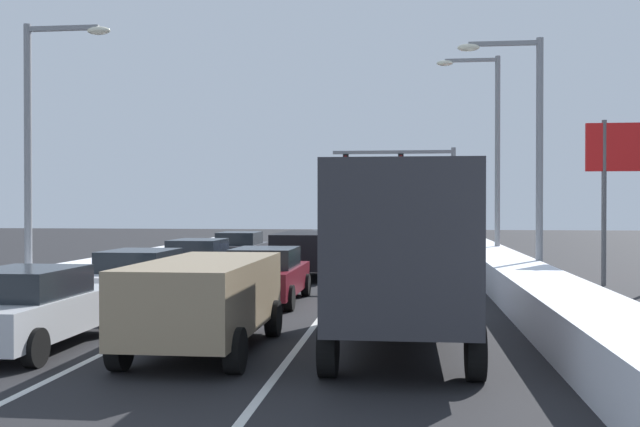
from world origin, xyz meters
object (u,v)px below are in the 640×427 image
Objects in this scene: suv_black_center_lane_third at (307,250)px; sedan_navy_center_lane_fourth at (329,247)px; suv_red_right_lane_fourth at (404,240)px; sedan_charcoal_right_lane_second at (400,270)px; street_lamp_right_near at (527,139)px; box_truck_right_lane_nearest at (402,247)px; traffic_light_gantry at (415,176)px; roadside_sign_right at (636,165)px; sedan_silver_left_lane_nearest at (30,308)px; suv_green_right_lane_third at (397,248)px; street_lamp_left_mid at (40,133)px; street_lamp_right_mid at (489,143)px; suv_tan_center_lane_nearest at (205,296)px; sedan_white_left_lane_second at (141,278)px; sedan_charcoal_left_lane_fourth at (240,249)px; sedan_maroon_center_lane_second at (266,275)px; sedan_gray_left_lane_third at (199,261)px.

suv_black_center_lane_third reaches higher than sedan_navy_center_lane_fourth.
sedan_charcoal_right_lane_second is at bearing -90.38° from suv_red_right_lane_fourth.
sedan_navy_center_lane_fourth is at bearing 125.42° from street_lamp_right_near.
box_truck_right_lane_nearest is 32.29m from traffic_light_gantry.
sedan_navy_center_lane_fourth is at bearing 142.16° from roadside_sign_right.
sedan_silver_left_lane_nearest is (-6.78, -8.93, 0.00)m from sedan_charcoal_right_lane_second.
suv_green_right_lane_third is 0.61× the size of street_lamp_left_mid.
street_lamp_right_mid reaches higher than traffic_light_gantry.
roadside_sign_right is (18.31, 4.67, -0.80)m from street_lamp_left_mid.
traffic_light_gantry is (4.19, 18.97, 3.48)m from suv_black_center_lane_third.
roadside_sign_right is at bearing 47.93° from suv_tan_center_lane_nearest.
sedan_navy_center_lane_fourth is (-3.33, 12.14, 0.00)m from sedan_charcoal_right_lane_second.
sedan_charcoal_right_lane_second is at bearing 26.16° from sedan_white_left_lane_second.
sedan_white_left_lane_second is 12.97m from sedan_charcoal_left_lane_fourth.
sedan_charcoal_left_lane_fourth is at bearing 157.42° from roadside_sign_right.
suv_black_center_lane_third is at bearing 89.98° from suv_tan_center_lane_nearest.
roadside_sign_right is at bearing 56.97° from box_truck_right_lane_nearest.
suv_tan_center_lane_nearest is at bearing -47.19° from street_lamp_left_mid.
street_lamp_right_mid reaches higher than street_lamp_right_near.
suv_black_center_lane_third is 0.55× the size of street_lamp_right_mid.
sedan_white_left_lane_second is 28.57m from traffic_light_gantry.
suv_red_right_lane_fourth is 8.15m from sedan_charcoal_left_lane_fourth.
sedan_maroon_center_lane_second is 5.73m from sedan_gray_left_lane_third.
sedan_silver_left_lane_nearest is (-3.31, -0.12, -0.25)m from suv_tan_center_lane_nearest.
sedan_white_left_lane_second is (-6.79, -16.99, -0.25)m from suv_red_right_lane_fourth.
sedan_white_left_lane_second is 6.05m from sedan_gray_left_lane_third.
sedan_navy_center_lane_fourth is at bearing 88.78° from sedan_maroon_center_lane_second.
suv_red_right_lane_fourth is 9.33m from suv_black_center_lane_third.
sedan_navy_center_lane_fourth is 8.63m from street_lamp_right_mid.
suv_red_right_lane_fourth is (0.24, 6.71, 0.00)m from suv_green_right_lane_third.
suv_red_right_lane_fourth is 22.79m from suv_tan_center_lane_nearest.
sedan_navy_center_lane_fourth is 4.41m from sedan_charcoal_left_lane_fourth.
suv_tan_center_lane_nearest is 1.09× the size of sedan_white_left_lane_second.
sedan_silver_left_lane_nearest is (-6.87, -22.63, -0.25)m from suv_red_right_lane_fourth.
street_lamp_left_mid is at bearing -133.95° from sedan_gray_left_lane_third.
suv_green_right_lane_third is 6.46m from street_lamp_right_mid.
sedan_charcoal_right_lane_second is 9.09m from roadside_sign_right.
sedan_charcoal_left_lane_fourth is at bearing 91.30° from sedan_white_left_lane_second.
street_lamp_right_mid is (7.13, 4.87, 4.28)m from suv_black_center_lane_third.
street_lamp_right_near is (7.42, 10.70, 3.74)m from suv_tan_center_lane_nearest.
suv_green_right_lane_third and suv_tan_center_lane_nearest have the same top height.
box_truck_right_lane_nearest is 0.90× the size of street_lamp_left_mid.
street_lamp_right_near is at bearing -81.70° from traffic_light_gantry.
sedan_gray_left_lane_third is 0.56× the size of street_lamp_left_mid.
sedan_charcoal_left_lane_fourth is (-0.21, 18.61, 0.00)m from sedan_silver_left_lane_nearest.
sedan_maroon_center_lane_second is 7.06m from suv_black_center_lane_third.
suv_red_right_lane_fourth is 16.11m from sedan_maroon_center_lane_second.
sedan_silver_left_lane_nearest is 18.61m from sedan_charcoal_left_lane_fourth.
sedan_charcoal_right_lane_second is 0.92× the size of suv_red_right_lane_fourth.
traffic_light_gantry is 22.39m from street_lamp_right_near.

